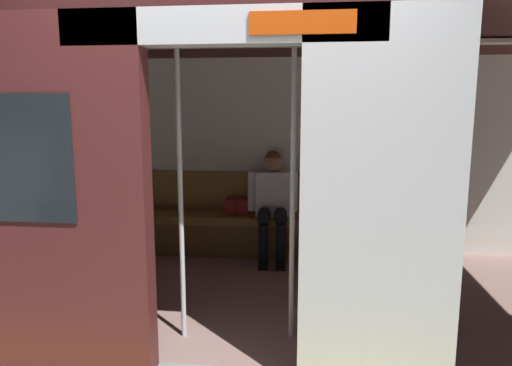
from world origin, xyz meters
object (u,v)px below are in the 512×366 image
bench_seat (263,225)px  book (304,215)px  grab_pole_far (293,190)px  train_car (244,121)px  person_seated (273,198)px  handbag (237,207)px  grab_pole_door (180,190)px

bench_seat → book: book is taller
grab_pole_far → train_car: bearing=-58.4°
train_car → person_seated: size_ratio=5.41×
train_car → grab_pole_far: 0.96m
bench_seat → grab_pole_far: bearing=101.8°
bench_seat → book: bearing=-174.0°
person_seated → grab_pole_far: 1.87m
handbag → grab_pole_far: (-0.69, 1.91, 0.55)m
train_car → book: size_ratio=29.09×
person_seated → grab_pole_far: grab_pole_far is taller
train_car → grab_pole_door: train_car is taller
train_car → book: (-0.51, -1.19, -1.08)m
grab_pole_far → grab_pole_door: bearing=6.1°
person_seated → handbag: person_seated is taller
grab_pole_door → person_seated: bearing=-105.0°
bench_seat → book: (-0.46, -0.05, 0.12)m
handbag → book: size_ratio=1.18×
train_car → handbag: train_car is taller
bench_seat → person_seated: bearing=155.6°
grab_pole_far → person_seated: bearing=-81.4°
bench_seat → grab_pole_far: size_ratio=1.50×
train_car → handbag: 1.58m
train_car → handbag: size_ratio=24.62×
person_seated → grab_pole_far: size_ratio=0.54×
handbag → bench_seat: bearing=169.9°
person_seated → grab_pole_door: grab_pole_door is taller
train_car → grab_pole_door: bearing=67.3°
handbag → book: 0.76m
bench_seat → grab_pole_door: grab_pole_door is taller
person_seated → train_car: bearing=81.2°
handbag → grab_pole_far: size_ratio=0.12×
grab_pole_far → handbag: bearing=-70.3°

